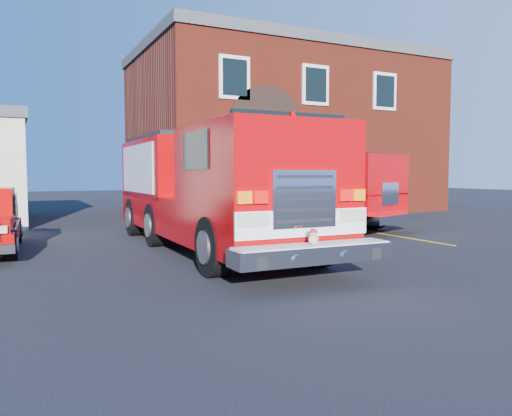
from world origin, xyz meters
name	(u,v)px	position (x,y,z in m)	size (l,w,h in m)	color
ground	(233,261)	(0.00, 0.00, 0.00)	(100.00, 100.00, 0.00)	black
parking_stripe_near	(415,239)	(6.50, 1.00, 0.00)	(0.12, 3.00, 0.01)	yellow
parking_stripe_mid	(355,229)	(6.50, 4.00, 0.00)	(0.12, 3.00, 0.01)	yellow
parking_stripe_far	(310,222)	(6.50, 7.00, 0.00)	(0.12, 3.00, 0.01)	yellow
fire_station	(281,133)	(8.99, 13.98, 4.25)	(15.20, 10.20, 8.45)	maroon
fire_engine	(209,187)	(0.19, 2.01, 1.64)	(3.01, 10.31, 3.17)	black
secondary_truck	(290,185)	(5.11, 6.20, 1.55)	(5.45, 9.15, 2.84)	black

